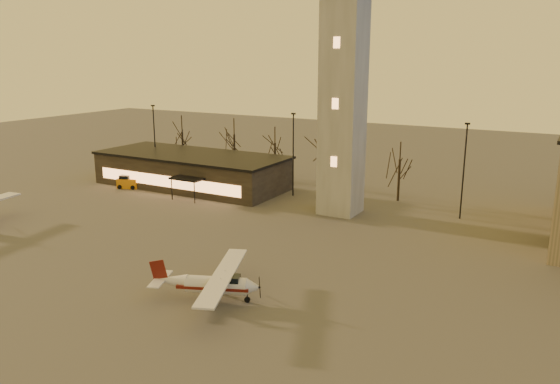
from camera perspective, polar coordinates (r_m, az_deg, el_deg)
name	(u,v)px	position (r m, az deg, el deg)	size (l,w,h in m)	color
ground	(152,327)	(36.58, -13.22, -13.55)	(220.00, 220.00, 0.00)	#403E3B
control_tower	(344,60)	(58.01, 6.72, 13.56)	(6.80, 6.80, 32.60)	gray
terminal	(192,170)	(72.58, -9.19, 2.29)	(25.40, 12.20, 4.30)	black
light_poles	(349,163)	(59.82, 7.24, 3.03)	(58.50, 12.25, 10.14)	black
tree_row	(274,139)	(73.14, -0.66, 5.57)	(37.20, 9.20, 8.80)	black
cessna_front	(218,288)	(38.89, -6.47, -9.91)	(8.38, 10.16, 2.88)	beige
service_cart	(128,183)	(73.58, -15.58, 0.91)	(3.03, 2.41, 1.71)	orange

